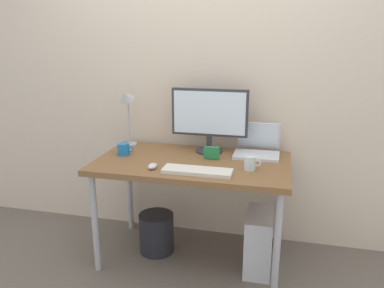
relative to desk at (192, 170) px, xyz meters
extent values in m
plane|color=#665B51|center=(0.00, 0.00, -0.69)|extent=(6.00, 6.00, 0.00)
cube|color=beige|center=(0.00, 0.43, 0.61)|extent=(4.40, 0.04, 2.60)
cube|color=brown|center=(0.00, 0.00, 0.05)|extent=(1.33, 0.73, 0.04)
cylinder|color=#B2B2B7|center=(-0.61, -0.31, -0.33)|extent=(0.04, 0.04, 0.71)
cylinder|color=#B2B2B7|center=(0.61, -0.31, -0.33)|extent=(0.04, 0.04, 0.71)
cylinder|color=#B2B2B7|center=(-0.61, 0.31, -0.33)|extent=(0.04, 0.04, 0.71)
cylinder|color=#B2B2B7|center=(0.61, 0.31, -0.33)|extent=(0.04, 0.04, 0.71)
cylinder|color=#333338|center=(0.07, 0.24, 0.07)|extent=(0.20, 0.20, 0.01)
cylinder|color=#333338|center=(0.07, 0.24, 0.14)|extent=(0.04, 0.04, 0.11)
cube|color=#333338|center=(0.07, 0.24, 0.36)|extent=(0.56, 0.03, 0.35)
cube|color=white|center=(0.07, 0.22, 0.36)|extent=(0.52, 0.01, 0.31)
cube|color=silver|center=(0.43, 0.20, 0.08)|extent=(0.32, 0.22, 0.02)
cube|color=silver|center=(0.43, 0.33, 0.19)|extent=(0.32, 0.07, 0.21)
cube|color=white|center=(0.43, 0.33, 0.19)|extent=(0.30, 0.05, 0.18)
cylinder|color=#B2B2B7|center=(-0.57, 0.27, 0.07)|extent=(0.11, 0.11, 0.01)
cylinder|color=#B2B2B7|center=(-0.57, 0.27, 0.26)|extent=(0.02, 0.02, 0.35)
cone|color=#B2B2B7|center=(-0.57, 0.23, 0.46)|extent=(0.11, 0.14, 0.13)
cube|color=silver|center=(0.09, -0.23, 0.08)|extent=(0.44, 0.14, 0.02)
ellipsoid|color=silver|center=(-0.21, -0.22, 0.08)|extent=(0.06, 0.09, 0.03)
cylinder|color=#1E72BF|center=(-0.51, 0.02, 0.11)|extent=(0.09, 0.09, 0.09)
torus|color=#1E72BF|center=(-0.46, 0.02, 0.11)|extent=(0.05, 0.01, 0.05)
cylinder|color=silver|center=(0.40, -0.09, 0.11)|extent=(0.07, 0.07, 0.09)
torus|color=silver|center=(0.45, -0.09, 0.12)|extent=(0.05, 0.01, 0.05)
cube|color=#268C4C|center=(0.13, 0.06, 0.11)|extent=(0.11, 0.02, 0.09)
cube|color=silver|center=(0.49, -0.03, -0.48)|extent=(0.18, 0.36, 0.42)
cylinder|color=#232328|center=(-0.28, 0.02, -0.54)|extent=(0.26, 0.26, 0.30)
camera|label=1|loc=(0.58, -2.41, 0.90)|focal=35.39mm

